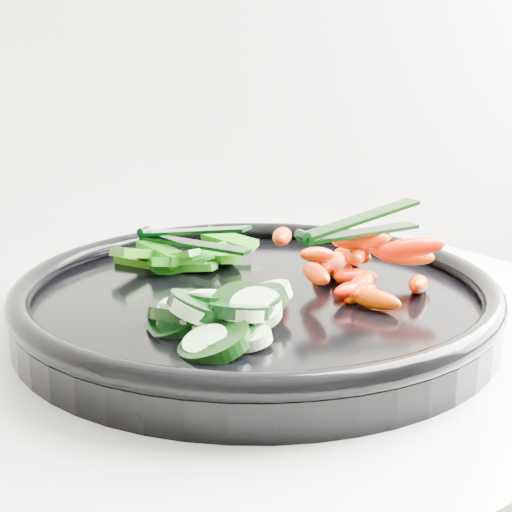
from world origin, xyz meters
TOP-DOWN VIEW (x-y plane):
  - veggie_tray at (0.70, 1.65)m, footprint 0.49×0.49m
  - cucumber_pile at (0.64, 1.61)m, footprint 0.12×0.11m
  - carrot_pile at (0.78, 1.62)m, footprint 0.14×0.14m
  - pepper_pile at (0.69, 1.75)m, footprint 0.14×0.09m
  - tong_carrot at (0.78, 1.62)m, footprint 0.11×0.02m
  - tong_pepper at (0.70, 1.75)m, footprint 0.06×0.11m

SIDE VIEW (x-z plane):
  - veggie_tray at x=0.70m, z-range 0.93..0.97m
  - pepper_pile at x=0.69m, z-range 0.94..0.98m
  - cucumber_pile at x=0.64m, z-range 0.94..0.98m
  - carrot_pile at x=0.78m, z-range 0.95..1.00m
  - tong_pepper at x=0.70m, z-range 0.97..0.99m
  - tong_carrot at x=0.78m, z-range 0.99..1.02m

